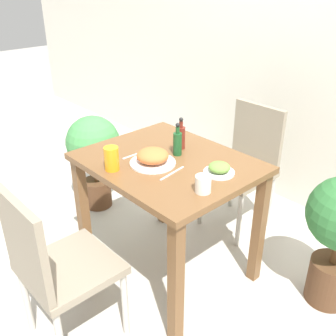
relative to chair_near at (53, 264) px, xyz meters
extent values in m
plane|color=#B7B2A8|center=(-0.05, 0.76, -0.50)|extent=(16.00, 16.00, 0.00)
cube|color=beige|center=(-0.05, 2.09, 0.80)|extent=(8.00, 0.05, 2.60)
cube|color=brown|center=(-0.05, 0.76, 0.25)|extent=(0.94, 0.77, 0.04)
cube|color=brown|center=(-0.47, 0.43, -0.14)|extent=(0.06, 0.06, 0.74)
cube|color=brown|center=(0.38, 0.43, -0.14)|extent=(0.06, 0.06, 0.74)
cube|color=brown|center=(-0.47, 1.10, -0.14)|extent=(0.06, 0.06, 0.74)
cube|color=brown|center=(0.38, 1.10, -0.14)|extent=(0.06, 0.06, 0.74)
cube|color=gray|center=(0.00, 0.08, -0.07)|extent=(0.42, 0.42, 0.04)
cube|color=gray|center=(0.00, -0.11, 0.17)|extent=(0.40, 0.04, 0.44)
cylinder|color=#B7B2A8|center=(0.18, 0.26, -0.30)|extent=(0.03, 0.03, 0.41)
cylinder|color=#B7B2A8|center=(-0.18, 0.26, -0.30)|extent=(0.03, 0.03, 0.41)
cylinder|color=#B7B2A8|center=(-0.18, -0.10, -0.30)|extent=(0.03, 0.03, 0.41)
cube|color=gray|center=(-0.07, 1.45, -0.07)|extent=(0.42, 0.42, 0.04)
cube|color=gray|center=(-0.07, 1.65, 0.17)|extent=(0.40, 0.04, 0.44)
cylinder|color=#B7B2A8|center=(-0.25, 1.27, -0.30)|extent=(0.03, 0.03, 0.41)
cylinder|color=#B7B2A8|center=(0.11, 1.27, -0.30)|extent=(0.03, 0.03, 0.41)
cylinder|color=#B7B2A8|center=(-0.25, 1.63, -0.30)|extent=(0.03, 0.03, 0.41)
cylinder|color=#B7B2A8|center=(0.11, 1.63, -0.30)|extent=(0.03, 0.03, 0.41)
cylinder|color=white|center=(-0.07, 0.67, 0.28)|extent=(0.25, 0.25, 0.01)
ellipsoid|color=#CC6633|center=(-0.07, 0.67, 0.32)|extent=(0.18, 0.18, 0.08)
cylinder|color=white|center=(0.25, 0.85, 0.28)|extent=(0.16, 0.16, 0.01)
ellipsoid|color=olive|center=(0.25, 0.85, 0.31)|extent=(0.11, 0.11, 0.05)
cylinder|color=silver|center=(0.32, 0.65, 0.31)|extent=(0.08, 0.08, 0.08)
cylinder|color=orange|center=(-0.16, 0.47, 0.33)|extent=(0.08, 0.08, 0.13)
cylinder|color=maroon|center=(-0.11, 0.93, 0.33)|extent=(0.05, 0.05, 0.13)
cylinder|color=maroon|center=(-0.11, 0.93, 0.42)|extent=(0.02, 0.02, 0.04)
sphere|color=black|center=(-0.11, 0.93, 0.45)|extent=(0.02, 0.02, 0.02)
cylinder|color=#194C23|center=(-0.06, 0.85, 0.33)|extent=(0.05, 0.05, 0.13)
cylinder|color=#194C23|center=(-0.06, 0.85, 0.42)|extent=(0.02, 0.02, 0.04)
sphere|color=black|center=(-0.06, 0.85, 0.45)|extent=(0.02, 0.02, 0.02)
cube|color=silver|center=(-0.22, 0.67, 0.27)|extent=(0.01, 0.18, 0.00)
cube|color=silver|center=(0.09, 0.67, 0.27)|extent=(0.04, 0.19, 0.00)
cylinder|color=#51331E|center=(-0.99, 0.85, -0.39)|extent=(0.22, 0.22, 0.22)
cylinder|color=brown|center=(-0.99, 0.85, -0.22)|extent=(0.04, 0.04, 0.12)
sphere|color=#428947|center=(-0.99, 0.85, 0.05)|extent=(0.41, 0.41, 0.41)
cylinder|color=#51331E|center=(0.77, 1.26, -0.37)|extent=(0.24, 0.24, 0.27)
cylinder|color=brown|center=(0.77, 1.26, -0.17)|extent=(0.04, 0.04, 0.12)
camera|label=1|loc=(1.41, -0.56, 1.23)|focal=42.00mm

